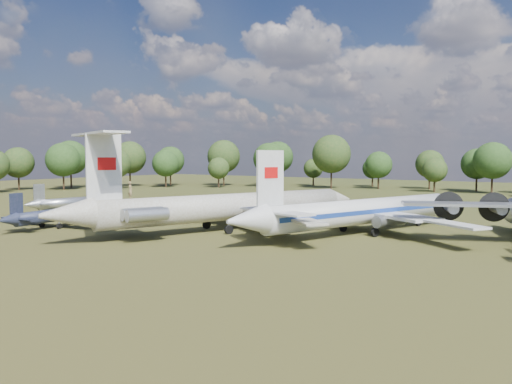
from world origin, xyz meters
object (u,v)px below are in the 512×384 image
Objects in this scene: il62_airliner at (230,212)px; small_prop_northwest at (71,205)px; tu104_jet at (364,216)px; person_on_il62 at (130,190)px; small_prop_west at (52,219)px.

il62_airliner is 34.49m from small_prop_northwest.
person_on_il62 is (-19.75, -19.21, 3.51)m from tu104_jet.
small_prop_west is 16.48m from person_on_il62.
il62_airliner reaches higher than small_prop_northwest.
il62_airliner is 23.52m from small_prop_west.
il62_airliner is at bearing 2.96° from small_prop_northwest.
il62_airliner is 13.43m from person_on_il62.
small_prop_northwest is at bearing -161.24° from il62_airliner.
small_prop_west is (-35.62, -18.60, -0.88)m from tu104_jet.
il62_airliner is 2.82× the size of small_prop_west.
tu104_jet is at bearing 45.34° from il62_airliner.
tu104_jet is 40.19m from small_prop_west.
tu104_jet is 2.48× the size of small_prop_northwest.
small_prop_west is at bearing 16.03° from person_on_il62.
small_prop_northwest is at bearing 129.16° from small_prop_west.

